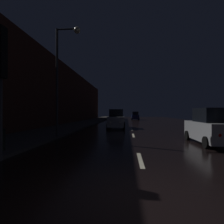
{
  "coord_description": "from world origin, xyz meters",
  "views": [
    {
      "loc": [
        -0.51,
        -3.85,
        1.8
      ],
      "look_at": [
        -2.13,
        15.99,
        1.82
      ],
      "focal_mm": 28.96,
      "sensor_mm": 36.0,
      "label": 1
    }
  ],
  "objects_px": {
    "traffic_light_near_left": "(0,63)",
    "car_approaching_headlights": "(116,119)",
    "car_parked_right_near": "(211,128)",
    "car_distant_taillights": "(135,116)",
    "streetlamp_overhead": "(63,65)"
  },
  "relations": [
    {
      "from": "streetlamp_overhead",
      "to": "car_distant_taillights",
      "type": "relative_size",
      "value": 1.96
    },
    {
      "from": "car_approaching_headlights",
      "to": "car_parked_right_near",
      "type": "height_order",
      "value": "car_approaching_headlights"
    },
    {
      "from": "streetlamp_overhead",
      "to": "car_distant_taillights",
      "type": "bearing_deg",
      "value": 78.35
    },
    {
      "from": "traffic_light_near_left",
      "to": "car_approaching_headlights",
      "type": "relative_size",
      "value": 1.17
    },
    {
      "from": "traffic_light_near_left",
      "to": "car_distant_taillights",
      "type": "xyz_separation_m",
      "value": [
        6.62,
        36.07,
        -2.72
      ]
    },
    {
      "from": "car_distant_taillights",
      "to": "streetlamp_overhead",
      "type": "bearing_deg",
      "value": 168.35
    },
    {
      "from": "car_parked_right_near",
      "to": "car_distant_taillights",
      "type": "bearing_deg",
      "value": 5.0
    },
    {
      "from": "traffic_light_near_left",
      "to": "streetlamp_overhead",
      "type": "height_order",
      "value": "streetlamp_overhead"
    },
    {
      "from": "car_parked_right_near",
      "to": "traffic_light_near_left",
      "type": "bearing_deg",
      "value": 114.81
    },
    {
      "from": "car_distant_taillights",
      "to": "car_parked_right_near",
      "type": "bearing_deg",
      "value": -175.0
    },
    {
      "from": "streetlamp_overhead",
      "to": "car_parked_right_near",
      "type": "relative_size",
      "value": 1.88
    },
    {
      "from": "car_approaching_headlights",
      "to": "car_parked_right_near",
      "type": "distance_m",
      "value": 11.48
    },
    {
      "from": "car_parked_right_near",
      "to": "car_distant_taillights",
      "type": "relative_size",
      "value": 1.05
    },
    {
      "from": "traffic_light_near_left",
      "to": "car_approaching_headlights",
      "type": "bearing_deg",
      "value": 168.57
    },
    {
      "from": "streetlamp_overhead",
      "to": "car_parked_right_near",
      "type": "height_order",
      "value": "streetlamp_overhead"
    }
  ]
}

